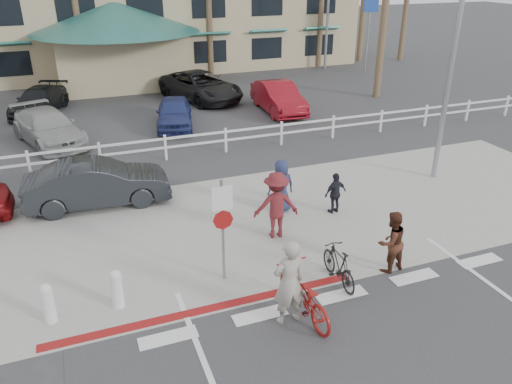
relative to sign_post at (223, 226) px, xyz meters
name	(u,v)px	position (x,y,z in m)	size (l,w,h in m)	color
ground	(355,311)	(2.30, -2.20, -1.45)	(140.00, 140.00, 0.00)	#333335
bike_path	(412,376)	(2.30, -4.20, -1.45)	(12.00, 16.00, 0.01)	#333335
sidewalk_plaza	(275,220)	(2.30, 2.30, -1.44)	(22.00, 7.00, 0.01)	gray
cross_street	(232,171)	(2.30, 6.30, -1.45)	(40.00, 5.00, 0.01)	#333335
parking_lot	(175,106)	(2.30, 15.80, -1.45)	(50.00, 16.00, 0.01)	#333335
curb_red	(208,309)	(-0.70, -1.00, -1.44)	(7.00, 0.25, 0.02)	maroon
rail_fence	(228,140)	(2.80, 8.30, -0.95)	(29.40, 0.16, 1.00)	silver
sign_post	(223,226)	(0.00, 0.00, 0.00)	(0.50, 0.10, 2.90)	gray
bollard_0	(117,289)	(-2.50, -0.20, -0.97)	(0.26, 0.26, 0.95)	silver
bollard_1	(48,303)	(-3.90, -0.20, -0.97)	(0.26, 0.26, 0.95)	silver
streetlight_0	(455,46)	(8.80, 3.30, 3.05)	(0.60, 2.00, 9.00)	gray
info_sign	(368,30)	(16.30, 19.80, 1.35)	(1.20, 0.16, 5.60)	navy
bike_red	(303,295)	(1.16, -1.91, -0.91)	(0.72, 2.06, 1.08)	maroon
rider_red	(289,282)	(0.79, -1.96, -0.47)	(0.71, 0.47, 1.95)	#9E9689
bike_black	(339,265)	(2.48, -1.10, -0.98)	(0.44, 1.56, 0.94)	black
rider_black	(391,242)	(3.90, -1.08, -0.66)	(0.77, 0.60, 1.59)	#482417
pedestrian_a	(276,205)	(1.96, 1.45, -0.50)	(1.23, 0.70, 1.90)	maroon
pedestrian_child	(335,193)	(4.17, 2.13, -0.81)	(0.75, 0.31, 1.29)	black
pedestrian_b	(281,186)	(2.70, 2.83, -0.63)	(0.80, 0.52, 1.64)	#232A4F
car_white_sedan	(97,183)	(-2.42, 5.23, -0.74)	(1.51, 4.34, 1.43)	black
lot_car_1	(48,127)	(-3.84, 11.94, -0.77)	(1.91, 4.70, 1.37)	gray
lot_car_2	(174,112)	(1.54, 12.37, -0.79)	(1.56, 3.88, 1.32)	navy
lot_car_3	(278,97)	(6.94, 12.92, -0.71)	(1.57, 4.51, 1.48)	maroon
lot_car_4	(39,101)	(-4.26, 16.91, -0.82)	(1.75, 4.31, 1.25)	black
lot_car_5	(201,86)	(3.95, 16.63, -0.70)	(2.50, 5.43, 1.51)	black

